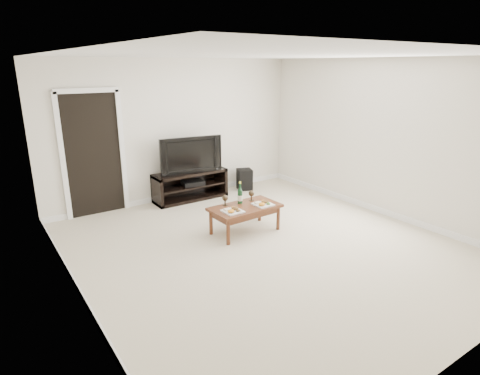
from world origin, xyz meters
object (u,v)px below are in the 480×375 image
media_console (190,185)px  subwoofer (244,179)px  television (189,154)px  coffee_table (245,219)px

media_console → subwoofer: media_console is taller
television → coffee_table: size_ratio=1.10×
coffee_table → subwoofer: bearing=55.1°
television → subwoofer: size_ratio=2.76×
media_console → subwoofer: (1.22, -0.06, -0.06)m
television → coffee_table: bearing=-83.2°
media_console → subwoofer: 1.23m
coffee_table → television: bearing=88.6°
media_console → television: (0.00, 0.00, 0.61)m
media_console → coffee_table: (-0.05, -1.88, -0.07)m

